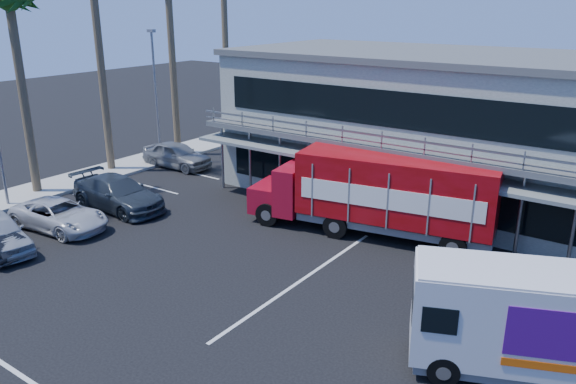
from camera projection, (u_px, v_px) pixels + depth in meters
The scene contains 10 objects.
ground at pixel (205, 297), 19.18m from camera, with size 120.00×120.00×0.00m, color black.
building at pixel (454, 128), 27.89m from camera, with size 22.40×12.00×7.30m.
curb_strip at pixel (85, 178), 32.02m from camera, with size 3.00×32.00×0.16m, color #A5A399.
palm_c at pixel (10, 10), 26.73m from camera, with size 2.80×2.80×10.75m.
light_pole_far at pixel (156, 91), 34.03m from camera, with size 0.50×0.25×8.09m.
red_truck at pixel (379, 192), 23.76m from camera, with size 10.87×4.28×3.57m.
white_van at pixel (534, 322), 14.71m from camera, with size 6.61×4.42×3.06m.
parked_car_c at pixel (59, 215), 24.80m from camera, with size 2.17×4.70×1.31m, color #BDBDBF.
parked_car_d at pixel (118, 193), 27.23m from camera, with size 2.19×5.39×1.56m, color #2C343B.
parked_car_e at pixel (177, 155), 34.13m from camera, with size 1.84×4.58×1.56m, color slate.
Camera 1 is at (12.19, -12.21, 9.55)m, focal length 35.00 mm.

